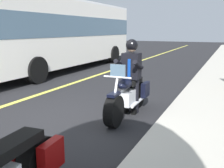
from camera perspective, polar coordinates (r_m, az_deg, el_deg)
The scene contains 5 objects.
ground_plane at distance 5.93m, azimuth -10.14°, elevation -7.46°, with size 80.00×80.00×0.00m, color black.
lane_center_stripe at distance 7.22m, azimuth -23.31°, elevation -4.69°, with size 60.00×0.16×0.01m, color #E5DB4C.
motorcycle_main at distance 5.97m, azimuth 3.62°, elevation -2.61°, with size 2.21×0.62×1.26m.
rider_main at distance 6.03m, azimuth 4.28°, elevation 3.19°, with size 0.63×0.55×1.74m.
bus_near at distance 12.99m, azimuth -11.32°, elevation 11.36°, with size 11.05×2.70×3.30m.
Camera 1 is at (4.55, 3.26, 1.95)m, focal length 41.34 mm.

